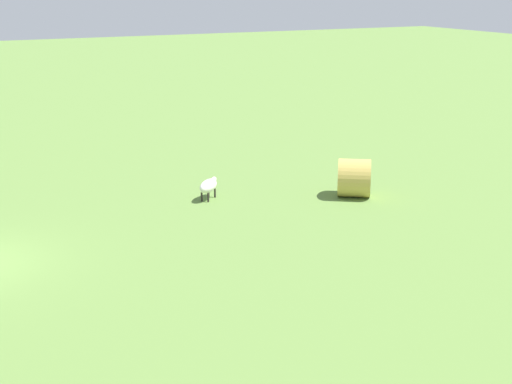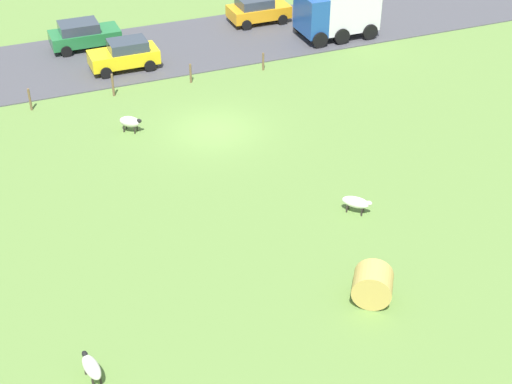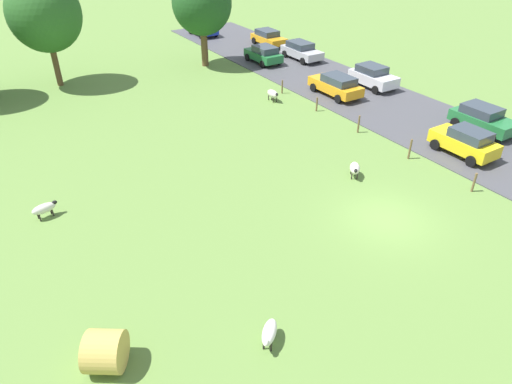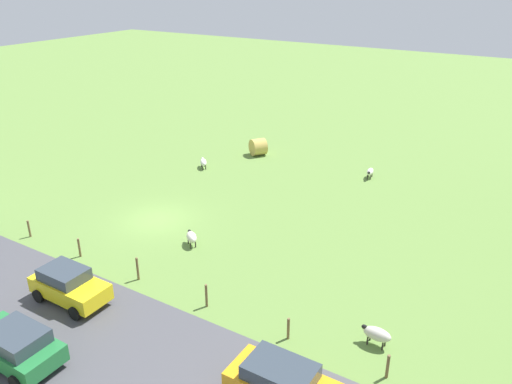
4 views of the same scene
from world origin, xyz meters
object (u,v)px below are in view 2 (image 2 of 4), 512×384
Objects in this scene: sheep_3 at (91,367)px; hay_bale_0 at (373,284)px; car_2 at (83,34)px; sheep_1 at (356,202)px; car_1 at (258,9)px; sheep_0 at (130,122)px; car_0 at (125,54)px; truck_0 at (338,7)px.

sheep_3 is 0.90× the size of hay_bale_0.
hay_bale_0 is 0.34× the size of car_2.
car_1 reaches higher than sheep_1.
sheep_1 is at bearing 168.41° from car_1.
sheep_0 is at bearing -18.59° from sheep_3.
sheep_0 is 0.30× the size of car_1.
car_0 is 0.94× the size of car_2.
car_2 is (3.86, 1.54, -0.02)m from car_0.
car_1 reaches higher than hay_bale_0.
car_2 reaches higher than sheep_0.
car_0 is at bearing 16.93° from sheep_1.
car_1 reaches higher than sheep_3.
car_0 is 4.16m from car_2.
truck_0 is (22.06, -10.03, 1.17)m from hay_bale_0.
sheep_3 is 0.33× the size of car_0.
car_0 is at bearing 111.65° from car_1.
sheep_0 is 15.81m from sheep_3.
car_0 is at bearing 89.38° from truck_0.
car_2 reaches higher than sheep_3.
sheep_3 is at bearing 148.04° from car_1.
sheep_0 is 12.22m from sheep_1.
car_0 is (0.14, 13.26, -0.96)m from truck_0.
car_2 is (26.07, 4.77, 0.20)m from hay_bale_0.
car_2 is at bearing 17.83° from sheep_1.
hay_bale_0 is at bearing -171.73° from car_0.
truck_0 reaches higher than car_0.
car_1 is (21.10, -4.33, 0.40)m from sheep_1.
sheep_3 is 0.33× the size of car_1.
sheep_1 is (-10.15, -6.81, -0.03)m from sheep_0.
car_0 is 10.32m from car_1.
sheep_1 is at bearing -67.80° from sheep_3.
car_2 is at bearing 21.72° from car_0.
sheep_1 is 0.30× the size of car_0.
truck_0 reaches higher than sheep_0.
truck_0 is 1.15× the size of car_2.
car_1 is (26.01, -6.36, 0.21)m from hay_bale_0.
hay_bale_0 is 26.78m from car_1.
hay_bale_0 is at bearing 155.55° from truck_0.
hay_bale_0 is (-15.06, -4.78, 0.16)m from sheep_0.
hay_bale_0 is 24.26m from truck_0.
car_1 reaches higher than sheep_0.
sheep_1 reaches higher than sheep_3.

